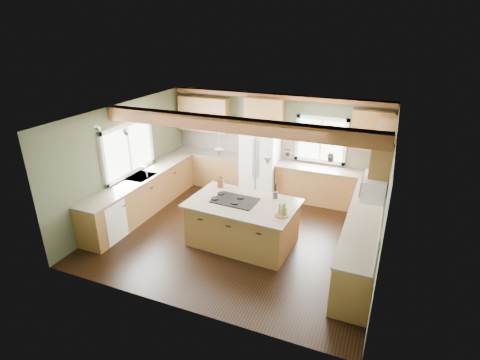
% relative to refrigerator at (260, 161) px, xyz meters
% --- Properties ---
extents(floor, '(5.60, 5.60, 0.00)m').
position_rel_refrigerator_xyz_m(floor, '(0.30, -2.12, -0.90)').
color(floor, black).
rests_on(floor, ground).
extents(ceiling, '(5.60, 5.60, 0.00)m').
position_rel_refrigerator_xyz_m(ceiling, '(0.30, -2.12, 1.70)').
color(ceiling, silver).
rests_on(ceiling, wall_back).
extents(wall_back, '(5.60, 0.00, 5.60)m').
position_rel_refrigerator_xyz_m(wall_back, '(0.30, 0.38, 0.40)').
color(wall_back, '#475038').
rests_on(wall_back, ground).
extents(wall_left, '(0.00, 5.00, 5.00)m').
position_rel_refrigerator_xyz_m(wall_left, '(-2.50, -2.12, 0.40)').
color(wall_left, '#475038').
rests_on(wall_left, ground).
extents(wall_right, '(0.00, 5.00, 5.00)m').
position_rel_refrigerator_xyz_m(wall_right, '(3.10, -2.12, 0.40)').
color(wall_right, '#475038').
rests_on(wall_right, ground).
extents(ceiling_beam, '(5.55, 0.26, 0.26)m').
position_rel_refrigerator_xyz_m(ceiling_beam, '(0.30, -2.43, 1.57)').
color(ceiling_beam, '#552B18').
rests_on(ceiling_beam, ceiling).
extents(soffit_trim, '(5.55, 0.20, 0.10)m').
position_rel_refrigerator_xyz_m(soffit_trim, '(0.30, 0.28, 1.64)').
color(soffit_trim, '#552B18').
rests_on(soffit_trim, ceiling).
extents(backsplash_back, '(5.58, 0.03, 0.58)m').
position_rel_refrigerator_xyz_m(backsplash_back, '(0.30, 0.36, 0.31)').
color(backsplash_back, brown).
rests_on(backsplash_back, wall_back).
extents(backsplash_right, '(0.03, 3.70, 0.58)m').
position_rel_refrigerator_xyz_m(backsplash_right, '(3.08, -2.07, 0.31)').
color(backsplash_right, brown).
rests_on(backsplash_right, wall_right).
extents(base_cab_back_left, '(2.02, 0.60, 0.88)m').
position_rel_refrigerator_xyz_m(base_cab_back_left, '(-1.49, 0.08, -0.46)').
color(base_cab_back_left, brown).
rests_on(base_cab_back_left, floor).
extents(counter_back_left, '(2.06, 0.64, 0.04)m').
position_rel_refrigerator_xyz_m(counter_back_left, '(-1.49, 0.08, 0.00)').
color(counter_back_left, '#4C4638').
rests_on(counter_back_left, base_cab_back_left).
extents(base_cab_back_right, '(2.62, 0.60, 0.88)m').
position_rel_refrigerator_xyz_m(base_cab_back_right, '(1.79, 0.08, -0.46)').
color(base_cab_back_right, brown).
rests_on(base_cab_back_right, floor).
extents(counter_back_right, '(2.66, 0.64, 0.04)m').
position_rel_refrigerator_xyz_m(counter_back_right, '(1.79, 0.08, 0.00)').
color(counter_back_right, '#4C4638').
rests_on(counter_back_right, base_cab_back_right).
extents(base_cab_left, '(0.60, 3.70, 0.88)m').
position_rel_refrigerator_xyz_m(base_cab_left, '(-2.20, -2.07, -0.46)').
color(base_cab_left, brown).
rests_on(base_cab_left, floor).
extents(counter_left, '(0.64, 3.74, 0.04)m').
position_rel_refrigerator_xyz_m(counter_left, '(-2.20, -2.07, 0.00)').
color(counter_left, '#4C4638').
rests_on(counter_left, base_cab_left).
extents(base_cab_right, '(0.60, 3.70, 0.88)m').
position_rel_refrigerator_xyz_m(base_cab_right, '(2.80, -2.07, -0.46)').
color(base_cab_right, brown).
rests_on(base_cab_right, floor).
extents(counter_right, '(0.64, 3.74, 0.04)m').
position_rel_refrigerator_xyz_m(counter_right, '(2.80, -2.07, 0.00)').
color(counter_right, '#4C4638').
rests_on(counter_right, base_cab_right).
extents(upper_cab_back_left, '(1.40, 0.35, 0.90)m').
position_rel_refrigerator_xyz_m(upper_cab_back_left, '(-1.69, 0.21, 1.05)').
color(upper_cab_back_left, brown).
rests_on(upper_cab_back_left, wall_back).
extents(upper_cab_over_fridge, '(0.96, 0.35, 0.70)m').
position_rel_refrigerator_xyz_m(upper_cab_over_fridge, '(-0.00, 0.21, 1.25)').
color(upper_cab_over_fridge, brown).
rests_on(upper_cab_over_fridge, wall_back).
extents(upper_cab_right, '(0.35, 2.20, 0.90)m').
position_rel_refrigerator_xyz_m(upper_cab_right, '(2.92, -1.22, 1.05)').
color(upper_cab_right, brown).
rests_on(upper_cab_right, wall_right).
extents(upper_cab_back_corner, '(0.90, 0.35, 0.90)m').
position_rel_refrigerator_xyz_m(upper_cab_back_corner, '(2.60, 0.21, 1.05)').
color(upper_cab_back_corner, brown).
rests_on(upper_cab_back_corner, wall_back).
extents(window_left, '(0.04, 1.60, 1.05)m').
position_rel_refrigerator_xyz_m(window_left, '(-2.48, -2.07, 0.65)').
color(window_left, white).
rests_on(window_left, wall_left).
extents(window_back, '(1.10, 0.04, 1.00)m').
position_rel_refrigerator_xyz_m(window_back, '(1.45, 0.36, 0.65)').
color(window_back, white).
rests_on(window_back, wall_back).
extents(sink, '(0.50, 0.65, 0.03)m').
position_rel_refrigerator_xyz_m(sink, '(-2.20, -2.07, 0.01)').
color(sink, '#262628').
rests_on(sink, counter_left).
extents(faucet, '(0.02, 0.02, 0.28)m').
position_rel_refrigerator_xyz_m(faucet, '(-2.02, -2.07, 0.15)').
color(faucet, '#B2B2B7').
rests_on(faucet, sink).
extents(dishwasher, '(0.60, 0.60, 0.84)m').
position_rel_refrigerator_xyz_m(dishwasher, '(-2.19, -3.37, -0.47)').
color(dishwasher, white).
rests_on(dishwasher, floor).
extents(oven, '(0.60, 0.72, 0.84)m').
position_rel_refrigerator_xyz_m(oven, '(2.79, -3.37, -0.47)').
color(oven, white).
rests_on(oven, floor).
extents(microwave, '(0.40, 0.70, 0.38)m').
position_rel_refrigerator_xyz_m(microwave, '(2.88, -2.17, 0.65)').
color(microwave, white).
rests_on(microwave, wall_right).
extents(pendant_left, '(0.18, 0.18, 0.16)m').
position_rel_refrigerator_xyz_m(pendant_left, '(-0.01, -2.41, 0.98)').
color(pendant_left, '#B2B2B7').
rests_on(pendant_left, ceiling).
extents(pendant_right, '(0.18, 0.18, 0.16)m').
position_rel_refrigerator_xyz_m(pendant_right, '(1.00, -2.46, 0.98)').
color(pendant_right, '#B2B2B7').
rests_on(pendant_right, ceiling).
extents(refrigerator, '(0.90, 0.74, 1.80)m').
position_rel_refrigerator_xyz_m(refrigerator, '(0.00, 0.00, 0.00)').
color(refrigerator, white).
rests_on(refrigerator, floor).
extents(island, '(2.08, 1.34, 0.88)m').
position_rel_refrigerator_xyz_m(island, '(0.50, -2.43, -0.46)').
color(island, olive).
rests_on(island, floor).
extents(island_top, '(2.22, 1.48, 0.04)m').
position_rel_refrigerator_xyz_m(island_top, '(0.50, -2.43, 0.00)').
color(island_top, '#4C4638').
rests_on(island_top, island).
extents(cooktop, '(0.90, 0.63, 0.02)m').
position_rel_refrigerator_xyz_m(cooktop, '(0.33, -2.43, 0.03)').
color(cooktop, black).
rests_on(cooktop, island_top).
extents(knife_block, '(0.13, 0.10, 0.20)m').
position_rel_refrigerator_xyz_m(knife_block, '(-0.22, -1.92, 0.12)').
color(knife_block, brown).
rests_on(knife_block, island_top).
extents(utensil_crock, '(0.11, 0.11, 0.14)m').
position_rel_refrigerator_xyz_m(utensil_crock, '(1.03, -2.00, 0.09)').
color(utensil_crock, '#463B38').
rests_on(utensil_crock, island_top).
extents(bottle_tray, '(0.33, 0.33, 0.25)m').
position_rel_refrigerator_xyz_m(bottle_tray, '(1.36, -2.66, 0.14)').
color(bottle_tray, brown).
rests_on(bottle_tray, island_top).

